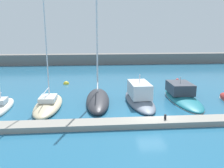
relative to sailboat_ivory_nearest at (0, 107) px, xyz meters
The scene contains 11 objects.
ground_plane 14.99m from the sailboat_ivory_nearest, 13.90° to the right, with size 120.00×120.00×0.00m, color #236084.
dock_pier 15.39m from the sailboat_ivory_nearest, 19.05° to the right, with size 37.06×1.64×0.47m, color gray.
breakwater_seawall 34.79m from the sailboat_ivory_nearest, 65.27° to the left, with size 108.00×2.84×2.37m, color slate.
sailboat_ivory_nearest is the anchor object (origin of this frame).
sailboat_sand_second 4.65m from the sailboat_ivory_nearest, ahead, with size 2.74×7.86×13.23m.
sailboat_charcoal_third 9.92m from the sailboat_ivory_nearest, 10.00° to the left, with size 2.78×9.17×16.53m.
motorboat_slate_fourth 14.43m from the sailboat_ivory_nearest, ahead, with size 2.92×9.04×3.46m.
motorboat_teal_fifth 19.56m from the sailboat_ivory_nearest, ahead, with size 3.27×9.73×2.74m.
mooring_buoy_red 25.85m from the sailboat_ivory_nearest, 28.54° to the left, with size 0.59×0.59×0.59m, color red.
mooring_buoy_yellow 12.36m from the sailboat_ivory_nearest, 64.44° to the left, with size 0.86×0.86×0.86m, color yellow.
dock_bollard 16.08m from the sailboat_ivory_nearest, 18.21° to the right, with size 0.20×0.20×0.44m, color black.
Camera 1 is at (-5.34, -19.62, 7.86)m, focal length 37.71 mm.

